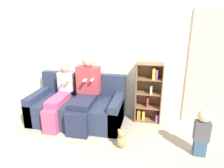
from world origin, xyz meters
TOP-DOWN VIEW (x-y plane):
  - ground_plane at (0.00, 0.00)m, footprint 14.00×14.00m
  - back_wall at (0.00, 1.03)m, footprint 10.00×0.06m
  - curtain_panel at (2.25, 0.98)m, footprint 0.78×0.04m
  - couch at (-0.13, 0.54)m, footprint 1.73×0.90m
  - adult_seated at (0.05, 0.47)m, footprint 0.44×0.86m
  - child_seated at (-0.43, 0.41)m, footprint 0.30×0.87m
  - toddler_standing at (1.98, -0.08)m, footprint 0.21×0.18m
  - bookshelf at (1.19, 0.87)m, footprint 0.48×0.30m
  - teddy_bear at (0.84, -0.14)m, footprint 0.16×0.13m

SIDE VIEW (x-z plane):
  - ground_plane at x=0.00m, z-range 0.00..0.00m
  - teddy_bear at x=0.84m, z-range -0.01..0.31m
  - couch at x=-0.13m, z-range -0.16..0.71m
  - toddler_standing at x=1.98m, z-range 0.04..0.76m
  - child_seated at x=-0.43m, z-range 0.00..1.07m
  - bookshelf at x=1.19m, z-range -0.03..1.11m
  - adult_seated at x=0.05m, z-range 0.01..1.28m
  - curtain_panel at x=2.25m, z-range 0.00..2.09m
  - back_wall at x=0.00m, z-range 0.00..2.55m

